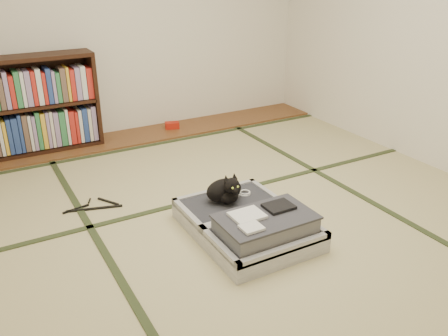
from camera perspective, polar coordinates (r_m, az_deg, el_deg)
floor at (r=3.47m, az=2.12°, el=-5.99°), size 4.50×4.50×0.00m
wood_strip at (r=5.12m, az=-9.58°, el=3.93°), size 4.00×0.50×0.02m
red_item at (r=5.25m, az=-6.26°, el=5.14°), size 0.17×0.13×0.07m
room_shell at (r=3.02m, az=2.56°, el=18.84°), size 4.50×4.50×4.50m
tatami_borders at (r=3.85m, az=-1.70°, el=-2.74°), size 4.00×4.50×0.01m
bookcase at (r=4.83m, az=-22.66°, el=6.69°), size 1.30×0.30×0.92m
suitcase at (r=3.20m, az=3.10°, el=-6.75°), size 0.69×0.92×0.27m
cat at (r=3.36m, az=0.22°, el=-2.70°), size 0.31×0.31×0.25m
cable_coil at (r=3.50m, az=2.47°, el=-3.02°), size 0.10×0.10×0.02m
hanger at (r=3.73m, az=-15.45°, el=-4.51°), size 0.43×0.25×0.01m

